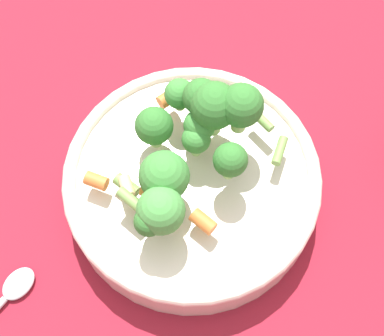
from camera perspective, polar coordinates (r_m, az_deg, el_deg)
name	(u,v)px	position (r m, az deg, el deg)	size (l,w,h in m)	color
ground_plane	(192,193)	(0.57, 0.00, -2.71)	(3.00, 3.00, 0.00)	maroon
bowl	(192,183)	(0.55, 0.00, -1.56)	(0.26, 0.26, 0.05)	beige
pasta_salad	(191,141)	(0.49, -0.14, 2.90)	(0.16, 0.17, 0.08)	#8CB766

